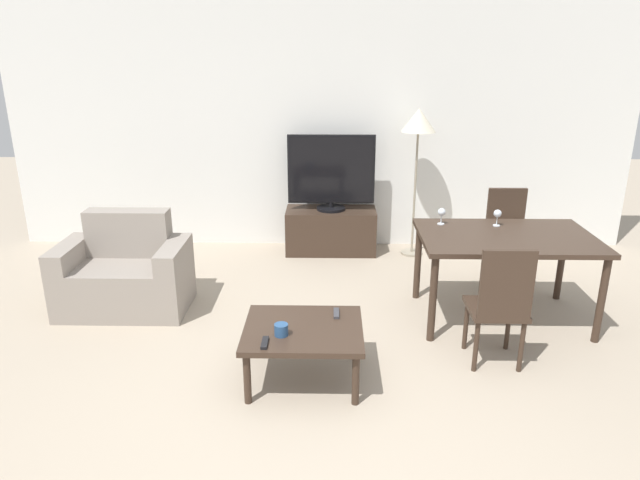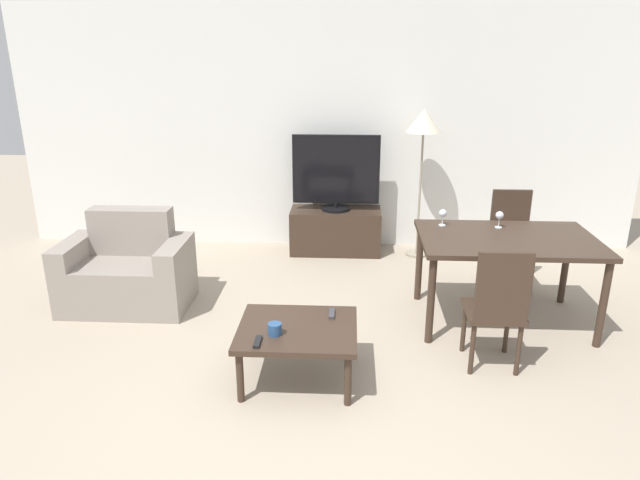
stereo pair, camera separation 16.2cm
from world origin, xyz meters
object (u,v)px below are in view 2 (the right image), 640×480
Objects in this scene: tv at (336,173)px; dining_chair_near at (497,305)px; cup_white_near at (275,329)px; tv_stand at (335,231)px; remote_primary at (258,342)px; dining_table at (507,246)px; coffee_table at (298,333)px; dining_chair_far at (511,236)px; wine_glass_center at (500,216)px; remote_secondary at (332,313)px; floor_lamp at (424,128)px; armchair at (128,273)px; wine_glass_left at (443,214)px.

tv is 1.02× the size of dining_chair_near.
tv_stand is at bearing 83.21° from cup_white_near.
remote_primary is at bearing -98.41° from tv.
coffee_table is at bearing -149.00° from dining_table.
dining_chair_far is 0.69m from wine_glass_center.
dining_chair_near is 1.57m from cup_white_near.
coffee_table is at bearing -138.84° from remote_secondary.
tv reaches higher than tv_stand.
dining_chair_near reaches higher than dining_table.
tv reaches higher than cup_white_near.
coffee_table is 2.10m from wine_glass_center.
armchair is at bearing -152.17° from floor_lamp.
tv_stand is at bearing 90.00° from tv.
wine_glass_center is (0.47, -0.04, 0.00)m from wine_glass_left.
tv_stand is 1.07× the size of dining_chair_far.
cup_white_near is at bearing 51.44° from remote_primary.
armchair is at bearing -178.23° from wine_glass_center.
dining_chair_far is (3.53, 0.63, 0.20)m from armchair.
wine_glass_left is (2.79, 0.14, 0.55)m from armchair.
wine_glass_center is at bearing 77.43° from dining_chair_near.
coffee_table is 5.60× the size of wine_glass_center.
remote_secondary is at bearing -150.91° from dining_table.
tv_stand is 1.05× the size of tv.
armchair is 3.30m from dining_table.
remote_primary is 1.03× the size of wine_glass_left.
tv reaches higher than dining_table.
remote_secondary is at bearing -110.19° from floor_lamp.
remote_primary is at bearing -115.47° from floor_lamp.
armchair is 1.15× the size of tv.
armchair reaches higher than tv_stand.
tv_stand is at bearing 116.23° from dining_chair_near.
floor_lamp is at bearing 64.53° from remote_primary.
remote_secondary is at bearing -26.68° from armchair.
dining_chair_far is 6.26× the size of remote_primary.
wine_glass_left is at bearing -54.95° from tv.
wine_glass_center is (1.44, -1.41, -0.06)m from tv.
coffee_table is 5.45× the size of remote_secondary.
dining_table reaches higher than remote_secondary.
wine_glass_left reaches higher than coffee_table.
dining_chair_far is 6.43× the size of wine_glass_center.
wine_glass_left is (1.39, 1.51, 0.44)m from remote_primary.
tv_stand reaches higher than cup_white_near.
coffee_table is at bearing -94.07° from tv.
remote_secondary is 0.49m from cup_white_near.
dining_chair_near is 1.64m from dining_chair_far.
dining_chair_near is 6.26× the size of remote_primary.
armchair reaches higher than cup_white_near.
remote_secondary is (0.23, 0.20, 0.06)m from coffee_table.
floor_lamp is at bearing 108.60° from dining_table.
dining_chair_near is (1.39, 0.20, 0.15)m from coffee_table.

